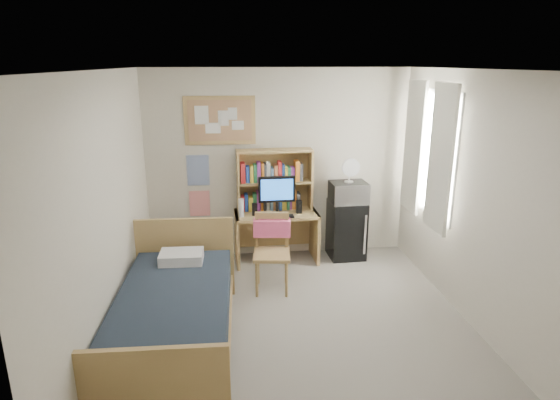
{
  "coord_description": "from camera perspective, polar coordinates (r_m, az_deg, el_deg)",
  "views": [
    {
      "loc": [
        -0.69,
        -4.2,
        2.66
      ],
      "look_at": [
        -0.08,
        1.2,
        1.06
      ],
      "focal_mm": 30.0,
      "sensor_mm": 36.0,
      "label": 1
    }
  ],
  "objects": [
    {
      "name": "hoodie",
      "position": [
        5.69,
        -0.98,
        -3.4
      ],
      "size": [
        0.46,
        0.19,
        0.22
      ],
      "primitive_type": "cube",
      "rotation": [
        0.0,
        0.0,
        -0.11
      ],
      "color": "#FF6194",
      "rests_on": "desk_chair"
    },
    {
      "name": "window_unit",
      "position": [
        6.02,
        17.65,
        5.52
      ],
      "size": [
        0.1,
        1.4,
        1.7
      ],
      "primitive_type": "cube",
      "color": "white",
      "rests_on": "wall_right"
    },
    {
      "name": "desk",
      "position": [
        6.46,
        -0.45,
        -4.51
      ],
      "size": [
        1.14,
        0.6,
        0.7
      ],
      "primitive_type": "cube",
      "rotation": [
        0.0,
        0.0,
        0.03
      ],
      "color": "tan",
      "rests_on": "floor"
    },
    {
      "name": "wall_right",
      "position": [
        5.07,
        23.26,
        -0.51
      ],
      "size": [
        0.04,
        4.2,
        2.6
      ],
      "primitive_type": "cube",
      "color": "beige",
      "rests_on": "floor"
    },
    {
      "name": "curtain_right",
      "position": [
        6.37,
        15.96,
        6.23
      ],
      "size": [
        0.04,
        0.55,
        1.7
      ],
      "primitive_type": "cube",
      "color": "white",
      "rests_on": "wall_right"
    },
    {
      "name": "keyboard",
      "position": [
        6.15,
        -0.2,
        -2.04
      ],
      "size": [
        0.41,
        0.14,
        0.02
      ],
      "primitive_type": "cube",
      "rotation": [
        0.0,
        0.0,
        0.03
      ],
      "color": "black",
      "rests_on": "desk"
    },
    {
      "name": "bulletin_board",
      "position": [
        6.33,
        -7.34,
        9.59
      ],
      "size": [
        0.94,
        0.03,
        0.64
      ],
      "primitive_type": "cube",
      "color": "tan",
      "rests_on": "wall_back"
    },
    {
      "name": "bed",
      "position": [
        4.69,
        -12.76,
        -14.34
      ],
      "size": [
        1.13,
        2.17,
        0.59
      ],
      "primitive_type": "cube",
      "rotation": [
        0.0,
        0.0,
        -0.03
      ],
      "color": "black",
      "rests_on": "floor"
    },
    {
      "name": "poster_wave",
      "position": [
        6.46,
        -9.97,
        3.58
      ],
      "size": [
        0.3,
        0.01,
        0.42
      ],
      "primitive_type": "cube",
      "color": "#26499A",
      "rests_on": "wall_back"
    },
    {
      "name": "wall_front",
      "position": [
        2.6,
        10.36,
        -15.51
      ],
      "size": [
        3.6,
        0.04,
        2.6
      ],
      "primitive_type": "cube",
      "color": "beige",
      "rests_on": "floor"
    },
    {
      "name": "wall_back",
      "position": [
        6.48,
        -0.21,
        4.33
      ],
      "size": [
        3.6,
        0.04,
        2.6
      ],
      "primitive_type": "cube",
      "color": "beige",
      "rests_on": "floor"
    },
    {
      "name": "poster_japan",
      "position": [
        6.58,
        -9.77,
        -0.41
      ],
      "size": [
        0.28,
        0.01,
        0.36
      ],
      "primitive_type": "cube",
      "color": "red",
      "rests_on": "wall_back"
    },
    {
      "name": "desk_chair",
      "position": [
        5.6,
        -1.0,
        -6.59
      ],
      "size": [
        0.52,
        0.52,
        0.94
      ],
      "primitive_type": "cube",
      "rotation": [
        0.0,
        0.0,
        -0.11
      ],
      "color": "tan",
      "rests_on": "floor"
    },
    {
      "name": "hutch",
      "position": [
        6.37,
        -0.66,
        2.45
      ],
      "size": [
        1.03,
        0.3,
        0.84
      ],
      "primitive_type": "cube",
      "rotation": [
        0.0,
        0.0,
        0.03
      ],
      "color": "tan",
      "rests_on": "desk"
    },
    {
      "name": "microwave",
      "position": [
        6.47,
        8.33,
        0.94
      ],
      "size": [
        0.5,
        0.39,
        0.28
      ],
      "primitive_type": "cube",
      "rotation": [
        0.0,
        0.0,
        0.04
      ],
      "color": "silver",
      "rests_on": "mini_fridge"
    },
    {
      "name": "pillow",
      "position": [
        5.2,
        -11.92,
        -6.8
      ],
      "size": [
        0.47,
        0.33,
        0.11
      ],
      "primitive_type": "cube",
      "rotation": [
        0.0,
        0.0,
        -0.03
      ],
      "color": "silver",
      "rests_on": "bed"
    },
    {
      "name": "desk_fan",
      "position": [
        6.39,
        8.44,
        3.47
      ],
      "size": [
        0.25,
        0.25,
        0.3
      ],
      "primitive_type": "cylinder",
      "rotation": [
        0.0,
        0.0,
        0.04
      ],
      "color": "silver",
      "rests_on": "microwave"
    },
    {
      "name": "floor",
      "position": [
        5.03,
        2.52,
        -15.69
      ],
      "size": [
        3.6,
        4.2,
        0.02
      ],
      "primitive_type": "cube",
      "color": "gray",
      "rests_on": "ground"
    },
    {
      "name": "mini_fridge",
      "position": [
        6.65,
        8.09,
        -3.55
      ],
      "size": [
        0.5,
        0.5,
        0.81
      ],
      "primitive_type": "cube",
      "rotation": [
        0.0,
        0.0,
        0.04
      ],
      "color": "black",
      "rests_on": "floor"
    },
    {
      "name": "speaker_left",
      "position": [
        6.23,
        -3.12,
        -1.14
      ],
      "size": [
        0.07,
        0.07,
        0.16
      ],
      "primitive_type": "cube",
      "rotation": [
        0.0,
        0.0,
        0.03
      ],
      "color": "black",
      "rests_on": "desk"
    },
    {
      "name": "ceiling",
      "position": [
        4.26,
        2.98,
        15.59
      ],
      "size": [
        3.6,
        4.2,
        0.02
      ],
      "primitive_type": "cube",
      "color": "silver",
      "rests_on": "wall_back"
    },
    {
      "name": "wall_left",
      "position": [
        4.55,
        -20.26,
        -2.02
      ],
      "size": [
        0.04,
        4.2,
        2.6
      ],
      "primitive_type": "cube",
      "color": "beige",
      "rests_on": "floor"
    },
    {
      "name": "monitor",
      "position": [
        6.21,
        -0.39,
        0.57
      ],
      "size": [
        0.49,
        0.05,
        0.52
      ],
      "primitive_type": "cube",
      "rotation": [
        0.0,
        0.0,
        0.03
      ],
      "color": "black",
      "rests_on": "desk"
    },
    {
      "name": "curtain_left",
      "position": [
        5.65,
        18.98,
        4.73
      ],
      "size": [
        0.04,
        0.55,
        1.7
      ],
      "primitive_type": "cube",
      "color": "white",
      "rests_on": "wall_right"
    },
    {
      "name": "water_bottle",
      "position": [
        6.17,
        -4.76,
        -0.96
      ],
      "size": [
        0.07,
        0.07,
        0.24
      ],
      "primitive_type": "cylinder",
      "rotation": [
        0.0,
        0.0,
        0.03
      ],
      "color": "silver",
      "rests_on": "desk"
    },
    {
      "name": "speaker_right",
      "position": [
        6.31,
        2.31,
        -0.83
      ],
      "size": [
        0.08,
        0.08,
        0.18
      ],
      "primitive_type": "cube",
      "rotation": [
        0.0,
        0.0,
        0.03
      ],
      "color": "black",
      "rests_on": "desk"
    }
  ]
}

